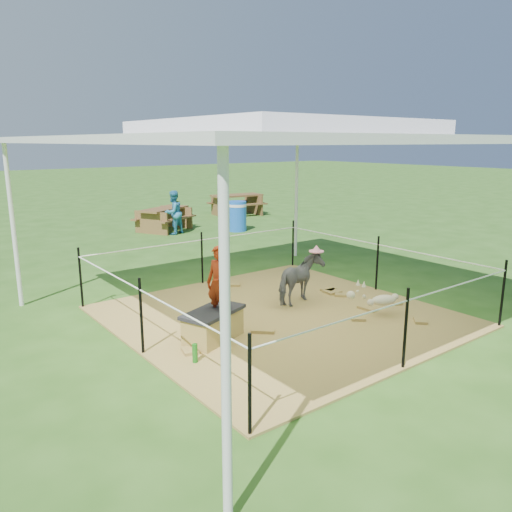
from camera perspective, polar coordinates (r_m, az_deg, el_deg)
ground at (r=7.69m, az=2.74°, el=-6.99°), size 90.00×90.00×0.00m
hay_patch at (r=7.68m, az=2.74°, el=-6.89°), size 4.60×4.60×0.03m
canopy_tent at (r=7.22m, az=2.97°, el=13.51°), size 6.30×6.30×2.90m
rope_fence at (r=7.49m, az=2.79°, el=-2.36°), size 4.54×4.54×1.00m
straw_bale at (r=6.72m, az=-4.90°, el=-8.06°), size 0.93×0.69×0.37m
dark_cloth at (r=6.65m, az=-4.94°, el=-6.38°), size 1.00×0.75×0.05m
woman at (r=6.56m, az=-4.28°, el=-2.27°), size 0.35×0.43×1.00m
green_bottle at (r=6.13m, az=-6.99°, el=-10.96°), size 0.08×0.08×0.23m
pony at (r=8.14m, az=5.10°, el=-2.69°), size 1.03×0.70×0.80m
pink_hat at (r=8.03m, az=5.16°, el=0.45°), size 0.25×0.25×0.12m
foal at (r=7.83m, az=14.40°, el=-4.68°), size 1.12×0.87×0.55m
trash_barrel at (r=14.91m, az=-2.21°, el=4.57°), size 0.72×0.72×0.89m
picnic_table_near at (r=15.21m, az=-10.44°, el=4.14°), size 2.00×1.80×0.68m
picnic_table_far at (r=18.15m, az=-2.20°, el=5.86°), size 1.95×1.51×0.75m
distant_person at (r=14.52m, az=-9.42°, el=4.92°), size 0.73×0.64×1.26m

